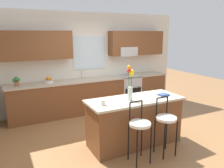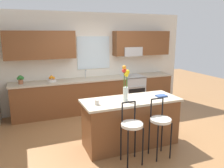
# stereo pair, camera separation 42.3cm
# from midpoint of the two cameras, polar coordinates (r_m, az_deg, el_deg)

# --- Properties ---
(ground_plane) EXTENTS (14.00, 14.00, 0.00)m
(ground_plane) POSITION_cam_midpoint_polar(r_m,az_deg,el_deg) (5.00, 0.58, -12.53)
(ground_plane) COLOR olive
(back_wall_assembly) EXTENTS (5.60, 0.50, 2.70)m
(back_wall_assembly) POSITION_cam_midpoint_polar(r_m,az_deg,el_deg) (6.39, -7.44, 7.05)
(back_wall_assembly) COLOR silver
(back_wall_assembly) RESTS_ON ground
(counter_run) EXTENTS (4.56, 0.64, 0.92)m
(counter_run) POSITION_cam_midpoint_polar(r_m,az_deg,el_deg) (6.31, -6.51, -2.67)
(counter_run) COLOR brown
(counter_run) RESTS_ON ground
(sink_faucet) EXTENTS (0.02, 0.13, 0.23)m
(sink_faucet) POSITION_cam_midpoint_polar(r_m,az_deg,el_deg) (6.22, -9.60, 2.64)
(sink_faucet) COLOR #B7BABC
(sink_faucet) RESTS_ON counter_run
(oven_range) EXTENTS (0.60, 0.64, 0.92)m
(oven_range) POSITION_cam_midpoint_polar(r_m,az_deg,el_deg) (6.72, 2.30, -1.67)
(oven_range) COLOR #B7BABC
(oven_range) RESTS_ON ground
(kitchen_island) EXTENTS (1.86, 0.75, 0.92)m
(kitchen_island) POSITION_cam_midpoint_polar(r_m,az_deg,el_deg) (4.43, 3.00, -9.47)
(kitchen_island) COLOR brown
(kitchen_island) RESTS_ON ground
(bar_stool_near) EXTENTS (0.36, 0.36, 1.04)m
(bar_stool_near) POSITION_cam_midpoint_polar(r_m,az_deg,el_deg) (3.76, 3.82, -10.80)
(bar_stool_near) COLOR black
(bar_stool_near) RESTS_ON ground
(bar_stool_middle) EXTENTS (0.36, 0.36, 1.04)m
(bar_stool_middle) POSITION_cam_midpoint_polar(r_m,az_deg,el_deg) (4.05, 10.64, -9.24)
(bar_stool_middle) COLOR black
(bar_stool_middle) RESTS_ON ground
(flower_vase) EXTENTS (0.14, 0.14, 0.66)m
(flower_vase) POSITION_cam_midpoint_polar(r_m,az_deg,el_deg) (4.08, 1.72, 0.48)
(flower_vase) COLOR silver
(flower_vase) RESTS_ON kitchen_island
(mug_ceramic) EXTENTS (0.08, 0.08, 0.09)m
(mug_ceramic) POSITION_cam_midpoint_polar(r_m,az_deg,el_deg) (3.91, -5.39, -4.74)
(mug_ceramic) COLOR silver
(mug_ceramic) RESTS_ON kitchen_island
(cookbook) EXTENTS (0.20, 0.15, 0.03)m
(cookbook) POSITION_cam_midpoint_polar(r_m,az_deg,el_deg) (4.55, 10.42, -2.74)
(cookbook) COLOR navy
(cookbook) RESTS_ON kitchen_island
(fruit_bowl_oranges) EXTENTS (0.24, 0.24, 0.16)m
(fruit_bowl_oranges) POSITION_cam_midpoint_polar(r_m,az_deg,el_deg) (5.90, -17.87, 0.75)
(fruit_bowl_oranges) COLOR silver
(fruit_bowl_oranges) RESTS_ON counter_run
(potted_plant_small) EXTENTS (0.17, 0.11, 0.22)m
(potted_plant_small) POSITION_cam_midpoint_polar(r_m,az_deg,el_deg) (5.82, -25.10, 0.70)
(potted_plant_small) COLOR #9E5B3D
(potted_plant_small) RESTS_ON counter_run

